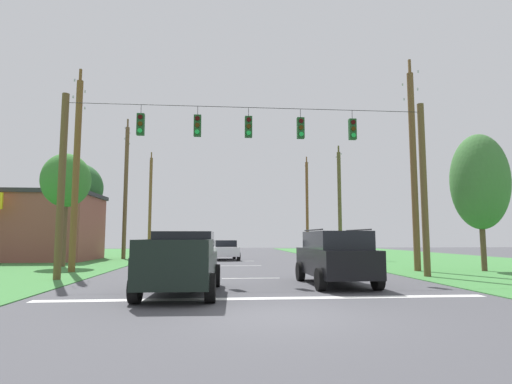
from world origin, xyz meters
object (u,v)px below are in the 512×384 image
at_px(utility_pole_far_left, 76,170).
at_px(tree_roadside_right, 480,182).
at_px(utility_pole_near_left, 307,206).
at_px(overhead_signal_span, 249,173).
at_px(tree_roadside_left, 78,188).
at_px(tree_roadside_far_right, 66,181).
at_px(pickup_truck, 182,263).
at_px(utility_pole_far_right, 340,203).
at_px(distant_car_crossing_white, 225,250).
at_px(utility_pole_mid_right, 414,166).
at_px(roadside_store, 16,226).
at_px(utility_pole_distant_left, 150,204).
at_px(suv_black, 335,256).
at_px(utility_pole_distant_right, 126,189).

distance_m(utility_pole_far_left, tree_roadside_right, 21.03).
height_order(utility_pole_near_left, tree_roadside_right, utility_pole_near_left).
xyz_separation_m(utility_pole_far_left, tree_roadside_right, (20.99, -1.22, -0.54)).
relative_size(overhead_signal_span, tree_roadside_left, 2.08).
bearing_deg(tree_roadside_left, tree_roadside_far_right, -76.07).
distance_m(pickup_truck, utility_pole_far_right, 24.35).
bearing_deg(distant_car_crossing_white, utility_pole_mid_right, -51.14).
distance_m(tree_roadside_far_right, roadside_store, 9.76).
distance_m(distant_car_crossing_white, utility_pole_mid_right, 16.27).
bearing_deg(utility_pole_mid_right, distant_car_crossing_white, 128.86).
relative_size(utility_pole_near_left, tree_roadside_far_right, 1.62).
bearing_deg(tree_roadside_right, utility_pole_distant_left, 128.45).
xyz_separation_m(utility_pole_far_left, tree_roadside_left, (-4.18, 13.17, 0.52)).
height_order(suv_black, roadside_store, roadside_store).
xyz_separation_m(utility_pole_distant_right, tree_roadside_right, (21.27, -14.04, -1.00)).
relative_size(utility_pole_far_right, roadside_store, 0.82).
relative_size(tree_roadside_far_right, roadside_store, 0.58).
distance_m(distant_car_crossing_white, tree_roadside_left, 13.12).
xyz_separation_m(overhead_signal_span, utility_pole_far_left, (-8.64, 3.82, 0.65)).
bearing_deg(tree_roadside_right, suv_black, -150.15).
bearing_deg(distant_car_crossing_white, utility_pole_near_left, 55.43).
height_order(pickup_truck, tree_roadside_left, tree_roadside_left).
xyz_separation_m(pickup_truck, tree_roadside_left, (-10.35, 21.62, 4.76)).
height_order(utility_pole_far_left, tree_roadside_right, utility_pole_far_left).
height_order(utility_pole_mid_right, tree_roadside_left, utility_pole_mid_right).
bearing_deg(utility_pole_distant_right, roadside_store, -168.92).
xyz_separation_m(distant_car_crossing_white, tree_roadside_left, (-12.00, 1.91, 4.94)).
distance_m(distant_car_crossing_white, tree_roadside_far_right, 12.85).
height_order(utility_pole_mid_right, tree_roadside_far_right, utility_pole_mid_right).
relative_size(distant_car_crossing_white, utility_pole_far_right, 0.46).
bearing_deg(utility_pole_far_left, distant_car_crossing_white, 55.21).
bearing_deg(pickup_truck, suv_black, 18.76).
xyz_separation_m(overhead_signal_span, tree_roadside_left, (-12.81, 17.00, 1.18)).
relative_size(utility_pole_far_right, utility_pole_near_left, 0.87).
bearing_deg(tree_roadside_left, suv_black, -51.34).
distance_m(suv_black, tree_roadside_far_right, 17.75).
distance_m(utility_pole_far_right, utility_pole_near_left, 12.34).
distance_m(overhead_signal_span, utility_pole_near_left, 30.22).
xyz_separation_m(suv_black, utility_pole_distant_left, (-11.98, 32.25, 4.40)).
bearing_deg(utility_pole_far_right, utility_pole_far_left, -143.93).
height_order(utility_pole_distant_left, roadside_store, utility_pole_distant_left).
bearing_deg(roadside_store, utility_pole_far_left, -54.74).
xyz_separation_m(suv_black, tree_roadside_right, (9.36, 5.37, 3.61)).
height_order(utility_pole_near_left, tree_roadside_far_right, utility_pole_near_left).
relative_size(utility_pole_far_right, utility_pole_distant_right, 0.83).
xyz_separation_m(suv_black, utility_pole_near_left, (5.72, 31.69, 4.26)).
xyz_separation_m(utility_pole_near_left, tree_roadside_far_right, (-19.29, -20.99, -0.20)).
relative_size(utility_pole_far_left, tree_roadside_right, 1.47).
bearing_deg(pickup_truck, distant_car_crossing_white, 85.21).
bearing_deg(utility_pole_far_right, pickup_truck, -118.18).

